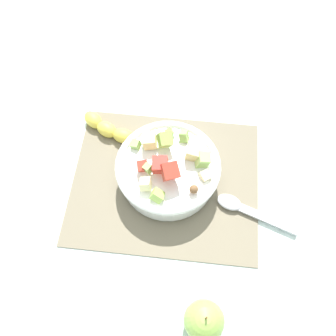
# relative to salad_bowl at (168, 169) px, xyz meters

# --- Properties ---
(ground_plane) EXTENTS (2.40, 2.40, 0.00)m
(ground_plane) POSITION_rel_salad_bowl_xyz_m (0.01, 0.01, -0.05)
(ground_plane) COLOR silver
(placemat) EXTENTS (0.43, 0.36, 0.01)m
(placemat) POSITION_rel_salad_bowl_xyz_m (0.01, 0.01, -0.04)
(placemat) COLOR #756B56
(placemat) RESTS_ON ground_plane
(salad_bowl) EXTENTS (0.23, 0.23, 0.11)m
(salad_bowl) POSITION_rel_salad_bowl_xyz_m (0.00, 0.00, 0.00)
(salad_bowl) COLOR white
(salad_bowl) RESTS_ON placemat
(serving_spoon) EXTENTS (0.18, 0.09, 0.01)m
(serving_spoon) POSITION_rel_salad_bowl_xyz_m (-0.18, 0.06, -0.03)
(serving_spoon) COLOR #B7B7BC
(serving_spoon) RESTS_ON placemat
(whole_apple) EXTENTS (0.08, 0.08, 0.09)m
(whole_apple) POSITION_rel_salad_bowl_xyz_m (-0.10, 0.31, -0.01)
(whole_apple) COLOR #8CB74C
(whole_apple) RESTS_ON ground_plane
(banana_whole) EXTENTS (0.15, 0.09, 0.04)m
(banana_whole) POSITION_rel_salad_bowl_xyz_m (0.16, -0.11, -0.03)
(banana_whole) COLOR yellow
(banana_whole) RESTS_ON ground_plane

